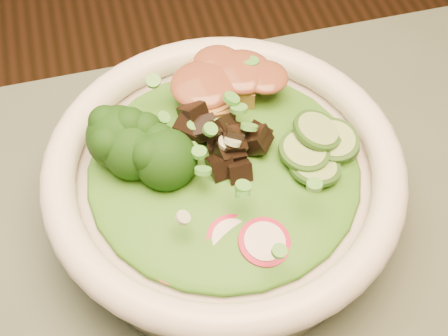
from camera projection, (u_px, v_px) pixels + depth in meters
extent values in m
cylinder|color=black|center=(402.00, 219.00, 0.99)|extent=(0.06, 0.06, 0.72)
cylinder|color=silver|center=(224.00, 192.00, 0.52)|extent=(0.26, 0.26, 0.06)
torus|color=silver|center=(224.00, 167.00, 0.49)|extent=(0.29, 0.29, 0.03)
ellipsoid|color=#1A5912|center=(224.00, 167.00, 0.49)|extent=(0.22, 0.22, 0.03)
ellipsoid|color=brown|center=(222.00, 81.00, 0.51)|extent=(0.07, 0.06, 0.02)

